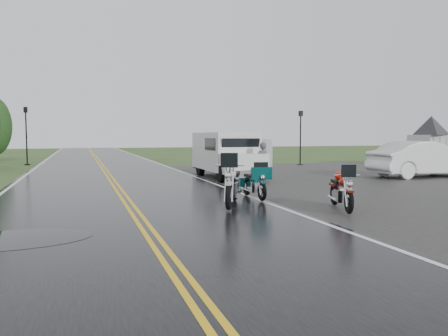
% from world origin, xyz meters
% --- Properties ---
extents(ground, '(120.00, 120.00, 0.00)m').
position_xyz_m(ground, '(0.00, 0.00, 0.00)').
color(ground, '#2D471E').
rests_on(ground, ground).
extents(road, '(8.00, 100.00, 0.04)m').
position_xyz_m(road, '(0.00, 10.00, 0.02)').
color(road, black).
rests_on(road, ground).
extents(parking_pad, '(14.00, 24.00, 0.03)m').
position_xyz_m(parking_pad, '(11.00, 5.00, 0.01)').
color(parking_pad, black).
rests_on(parking_pad, ground).
extents(visitor_center, '(16.00, 10.00, 4.80)m').
position_xyz_m(visitor_center, '(20.00, 12.00, 2.40)').
color(visitor_center, '#A8AAAD').
rests_on(visitor_center, ground).
extents(motorcycle_red, '(1.34, 2.14, 1.19)m').
position_xyz_m(motorcycle_red, '(4.92, -1.29, 0.59)').
color(motorcycle_red, '#60100B').
rests_on(motorcycle_red, ground).
extents(motorcycle_teal, '(0.80, 1.97, 1.14)m').
position_xyz_m(motorcycle_teal, '(3.73, 1.29, 0.57)').
color(motorcycle_teal, '#053A3B').
rests_on(motorcycle_teal, ground).
extents(motorcycle_silver, '(1.82, 2.59, 1.44)m').
position_xyz_m(motorcycle_silver, '(2.30, 0.11, 0.72)').
color(motorcycle_silver, '#B3B6BB').
rests_on(motorcycle_silver, ground).
extents(van_white, '(2.07, 5.48, 2.15)m').
position_xyz_m(van_white, '(4.26, 6.74, 1.07)').
color(van_white, silver).
rests_on(van_white, ground).
extents(person_at_van, '(0.69, 0.55, 1.67)m').
position_xyz_m(person_at_van, '(5.82, 6.15, 0.83)').
color(person_at_van, '#48484D').
rests_on(person_at_van, ground).
extents(sedan_white, '(5.08, 1.78, 1.67)m').
position_xyz_m(sedan_white, '(13.91, 6.08, 0.84)').
color(sedan_white, silver).
rests_on(sedan_white, ground).
extents(lamp_post_far_left, '(0.33, 0.33, 3.87)m').
position_xyz_m(lamp_post_far_left, '(-4.61, 21.11, 1.94)').
color(lamp_post_far_left, black).
rests_on(lamp_post_far_left, ground).
extents(lamp_post_far_right, '(0.31, 0.31, 3.61)m').
position_xyz_m(lamp_post_far_right, '(12.46, 15.26, 1.80)').
color(lamp_post_far_right, black).
rests_on(lamp_post_far_right, ground).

